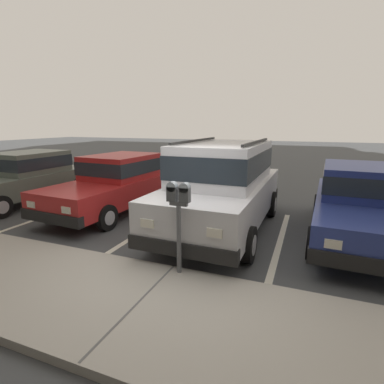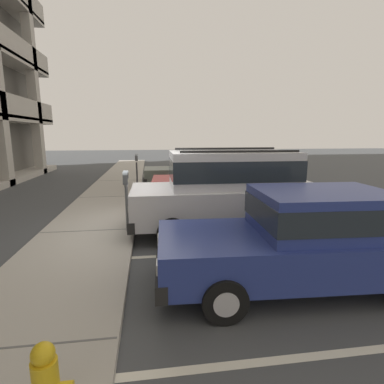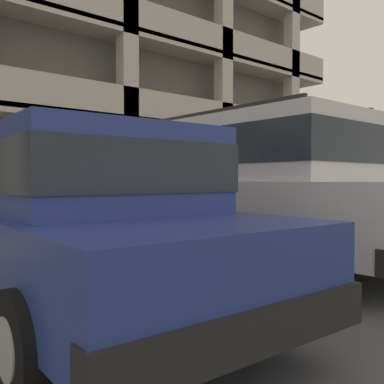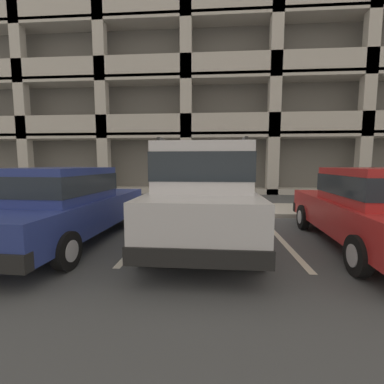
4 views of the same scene
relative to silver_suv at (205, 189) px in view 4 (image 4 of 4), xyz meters
name	(u,v)px [view 4 (image 4 of 4)]	position (x,y,z in m)	size (l,w,h in m)	color
ground_plane	(211,220)	(0.16, 2.13, -1.14)	(80.00, 80.00, 0.10)	#444749
sidewalk	(211,209)	(0.16, 3.43, -1.03)	(40.00, 2.20, 0.12)	#ADA89E
parking_stall_lines	(274,232)	(1.64, 0.73, -1.08)	(11.99, 4.80, 0.01)	silver
silver_suv	(205,189)	(0.00, 0.00, 0.00)	(2.06, 4.80, 2.03)	silver
red_sedan	(64,203)	(-2.81, -0.48, -0.27)	(1.99, 4.56, 1.54)	navy
dark_hatchback	(375,207)	(3.16, -0.47, -0.27)	(2.04, 4.58, 1.54)	red
parking_meter_near	(206,178)	(0.00, 2.48, 0.10)	(0.35, 0.12, 1.43)	#595B60
parking_garage	(193,59)	(-1.20, 13.72, 7.95)	(32.00, 10.00, 19.25)	#64625C
fire_hydrant	(64,198)	(-4.78, 2.77, -0.62)	(0.30, 0.30, 0.70)	gold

